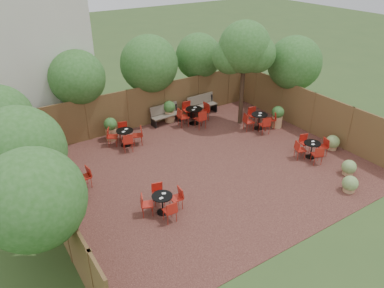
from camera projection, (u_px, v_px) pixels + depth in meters
ground at (206, 169)px, 15.09m from camera, size 80.00×80.00×0.00m
courtyard_paving at (206, 168)px, 15.08m from camera, size 12.00×10.00×0.02m
fence_back at (148, 106)px, 18.31m from camera, size 12.00×0.08×2.00m
fence_left at (49, 197)px, 11.73m from camera, size 0.08×10.00×2.00m
fence_right at (312, 113)px, 17.50m from camera, size 0.08×10.00×2.00m
neighbour_building at (24, 43)px, 16.95m from camera, size 5.00×4.00×8.00m
overhang_foliage at (139, 89)px, 15.20m from camera, size 15.86×10.75×2.79m
courtyard_tree at (244, 51)px, 17.17m from camera, size 2.60×2.50×4.99m
park_bench_left at (165, 114)px, 18.63m from camera, size 1.57×0.59×0.95m
park_bench_right at (202, 104)px, 19.67m from camera, size 1.65×0.60×1.00m
bistro_tables at (191, 142)px, 16.14m from camera, size 10.77×7.01×0.93m
planters at (148, 125)px, 17.32m from camera, size 11.33×4.02×1.13m
low_shrubs at (342, 162)px, 14.90m from camera, size 2.66×3.02×0.64m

